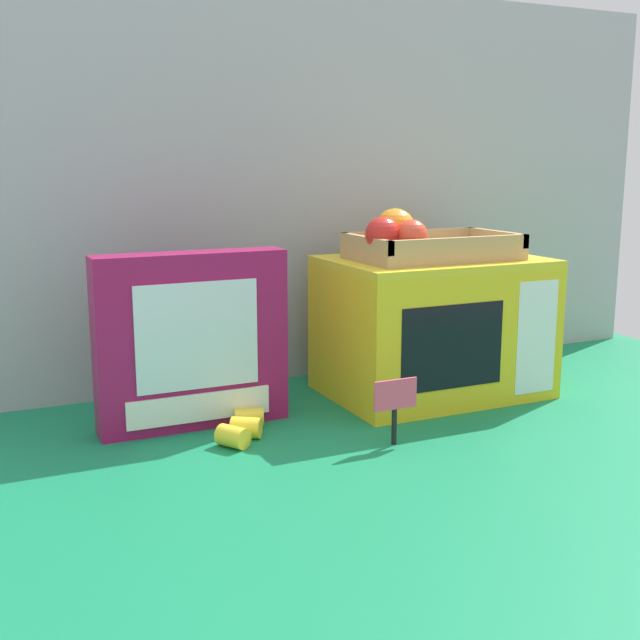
% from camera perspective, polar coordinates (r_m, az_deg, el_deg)
% --- Properties ---
extents(ground_plane, '(1.70, 1.70, 0.00)m').
position_cam_1_polar(ground_plane, '(1.40, 1.96, -5.97)').
color(ground_plane, '#147A4C').
rests_on(ground_plane, ground).
extents(display_back_panel, '(1.61, 0.03, 0.73)m').
position_cam_1_polar(display_back_panel, '(1.53, -1.62, 9.43)').
color(display_back_panel, '#A0A3A8').
rests_on(display_back_panel, ground).
extents(toy_microwave, '(0.37, 0.27, 0.25)m').
position_cam_1_polar(toy_microwave, '(1.45, 7.93, -0.41)').
color(toy_microwave, yellow).
rests_on(toy_microwave, ground).
extents(food_groups_crate, '(0.28, 0.17, 0.09)m').
position_cam_1_polar(food_groups_crate, '(1.39, 7.03, 5.41)').
color(food_groups_crate, tan).
rests_on(food_groups_crate, toy_microwave).
extents(cookie_set_box, '(0.30, 0.06, 0.28)m').
position_cam_1_polar(cookie_set_box, '(1.26, -9.07, -1.50)').
color(cookie_set_box, '#99144C').
rests_on(cookie_set_box, ground).
extents(price_sign, '(0.07, 0.01, 0.10)m').
position_cam_1_polar(price_sign, '(1.19, 5.37, -5.79)').
color(price_sign, black).
rests_on(price_sign, ground).
extents(loose_toy_banana, '(0.10, 0.12, 0.03)m').
position_cam_1_polar(loose_toy_banana, '(1.23, -5.51, -7.60)').
color(loose_toy_banana, yellow).
rests_on(loose_toy_banana, ground).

